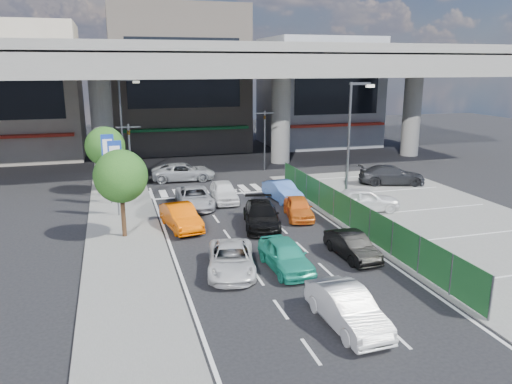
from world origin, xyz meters
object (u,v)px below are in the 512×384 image
object	(u,v)px
sedan_white_mid_left	(231,259)
wagon_silver_front_left	(194,197)
taxi_orange_right	(298,208)
sedan_white_front_mid	(224,192)
traffic_light_left	(129,143)
traffic_cone	(347,208)
sedan_black_mid	(261,215)
traffic_light_right	(265,125)
parked_sedan_white	(364,199)
street_lamp_right	(351,135)
hatch_black_mid_right	(352,246)
signboard_far	(109,159)
kei_truck_front_right	(282,191)
signboard_near	(116,168)
taxi_teal_mid	(286,255)
street_lamp_left	(124,121)
tree_near	(121,176)
hatch_white_back_mid	(347,308)
tree_far	(105,146)
taxi_orange_left	(181,217)
crossing_wagon_silver	(183,172)

from	to	relation	value
sedan_white_mid_left	wagon_silver_front_left	xyz separation A→B (m)	(0.17, 10.94, 0.04)
taxi_orange_right	wagon_silver_front_left	distance (m)	6.99
sedan_white_mid_left	sedan_white_front_mid	xyz separation A→B (m)	(2.32, 11.78, 0.08)
traffic_light_left	traffic_cone	distance (m)	15.04
sedan_black_mid	sedan_white_front_mid	xyz separation A→B (m)	(-0.84, 5.98, 0.00)
traffic_light_right	parked_sedan_white	distance (m)	14.65
street_lamp_right	sedan_white_front_mid	world-z (taller)	street_lamp_right
traffic_light_left	wagon_silver_front_left	xyz separation A→B (m)	(3.80, -3.08, -3.29)
parked_sedan_white	hatch_black_mid_right	bearing A→B (deg)	158.24
signboard_far	hatch_black_mid_right	bearing A→B (deg)	-49.68
sedan_black_mid	kei_truck_front_right	world-z (taller)	sedan_black_mid
signboard_near	taxi_teal_mid	world-z (taller)	signboard_near
street_lamp_left	tree_near	distance (m)	14.08
traffic_cone	taxi_teal_mid	bearing A→B (deg)	-132.93
sedan_black_mid	traffic_cone	bearing A→B (deg)	20.39
traffic_light_right	signboard_far	size ratio (longest dim) A/B	1.11
sedan_white_mid_left	kei_truck_front_right	xyz separation A→B (m)	(6.21, 10.87, 0.05)
hatch_white_back_mid	sedan_white_front_mid	xyz separation A→B (m)	(-0.49, 17.57, 0.00)
signboard_near	tree_far	distance (m)	6.54
street_lamp_right	tree_near	size ratio (longest dim) A/B	1.67
street_lamp_right	street_lamp_left	bearing A→B (deg)	138.37
hatch_black_mid_right	wagon_silver_front_left	size ratio (longest dim) A/B	0.79
hatch_white_back_mid	hatch_black_mid_right	size ratio (longest dim) A/B	1.13
taxi_orange_left	sedan_black_mid	world-z (taller)	same
traffic_light_right	traffic_cone	xyz separation A→B (m)	(0.93, -14.37, -3.52)
crossing_wagon_silver	tree_far	bearing A→B (deg)	116.51
traffic_cone	traffic_light_left	bearing A→B (deg)	149.74
signboard_near	street_lamp_right	bearing A→B (deg)	-7.90
street_lamp_right	crossing_wagon_silver	xyz separation A→B (m)	(-9.14, 10.87, -4.07)
street_lamp_right	hatch_white_back_mid	world-z (taller)	street_lamp_right
tree_near	wagon_silver_front_left	world-z (taller)	tree_near
street_lamp_left	taxi_orange_right	size ratio (longest dim) A/B	2.13
signboard_near	sedan_white_mid_left	bearing A→B (deg)	-65.19
parked_sedan_white	taxi_orange_right	bearing A→B (deg)	100.62
sedan_black_mid	signboard_near	bearing A→B (deg)	163.58
taxi_teal_mid	signboard_far	bearing A→B (deg)	117.34
tree_far	kei_truck_front_right	distance (m)	13.05
tree_far	taxi_teal_mid	bearing A→B (deg)	-65.64
signboard_near	kei_truck_front_right	xyz separation A→B (m)	(10.84, 0.86, -2.40)
traffic_cone	hatch_black_mid_right	bearing A→B (deg)	-114.59
hatch_black_mid_right	traffic_cone	world-z (taller)	hatch_black_mid_right
tree_far	sedan_white_mid_left	xyz separation A→B (m)	(5.23, -16.52, -2.77)
sedan_black_mid	parked_sedan_white	xyz separation A→B (m)	(7.05, 1.07, 0.12)
hatch_black_mid_right	kei_truck_front_right	distance (m)	10.82
taxi_orange_left	traffic_light_right	bearing A→B (deg)	47.52
hatch_white_back_mid	street_lamp_right	bearing A→B (deg)	60.57
hatch_white_back_mid	kei_truck_front_right	world-z (taller)	hatch_white_back_mid
traffic_light_left	sedan_white_front_mid	bearing A→B (deg)	-20.64
traffic_light_right	taxi_teal_mid	distance (m)	22.39
wagon_silver_front_left	tree_near	bearing A→B (deg)	-131.68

